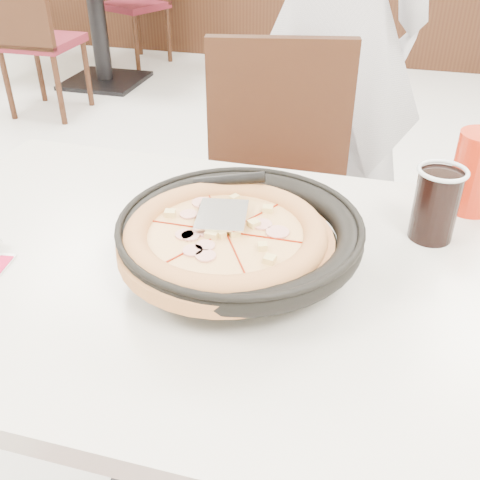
% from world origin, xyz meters
% --- Properties ---
extents(floor, '(7.00, 7.00, 0.00)m').
position_xyz_m(floor, '(0.00, 0.00, 0.00)').
color(floor, silver).
rests_on(floor, ground).
extents(main_table, '(1.21, 0.81, 0.75)m').
position_xyz_m(main_table, '(0.22, -0.57, 0.38)').
color(main_table, beige).
rests_on(main_table, floor).
extents(chair_far, '(0.50, 0.50, 0.95)m').
position_xyz_m(chair_far, '(0.22, 0.03, 0.47)').
color(chair_far, black).
rests_on(chair_far, floor).
extents(trivet, '(0.11, 0.11, 0.04)m').
position_xyz_m(trivet, '(0.22, -0.54, 0.77)').
color(trivet, black).
rests_on(trivet, main_table).
extents(pizza_pan, '(0.33, 0.33, 0.01)m').
position_xyz_m(pizza_pan, '(0.28, -0.56, 0.79)').
color(pizza_pan, black).
rests_on(pizza_pan, trivet).
extents(pizza, '(0.36, 0.36, 0.02)m').
position_xyz_m(pizza, '(0.26, -0.59, 0.81)').
color(pizza, '#B3753E').
rests_on(pizza, pizza_pan).
extents(pizza_server, '(0.10, 0.11, 0.00)m').
position_xyz_m(pizza_server, '(0.25, -0.55, 0.84)').
color(pizza_server, silver).
rests_on(pizza_server, pizza).
extents(cola_glass, '(0.08, 0.08, 0.13)m').
position_xyz_m(cola_glass, '(0.59, -0.38, 0.81)').
color(cola_glass, black).
rests_on(cola_glass, main_table).
extents(red_cup, '(0.09, 0.09, 0.16)m').
position_xyz_m(red_cup, '(0.67, -0.25, 0.83)').
color(red_cup, red).
rests_on(red_cup, main_table).
extents(diner_person, '(0.77, 0.61, 1.84)m').
position_xyz_m(diner_person, '(0.28, 0.56, 0.92)').
color(diner_person, silver).
rests_on(diner_person, floor).
extents(bg_table_left, '(1.28, 0.93, 0.75)m').
position_xyz_m(bg_table_left, '(-1.61, 2.49, 0.38)').
color(bg_table_left, beige).
rests_on(bg_table_left, floor).
extents(bg_chair_left_near, '(0.42, 0.42, 0.95)m').
position_xyz_m(bg_chair_left_near, '(-1.65, 1.83, 0.47)').
color(bg_chair_left_near, black).
rests_on(bg_chair_left_near, floor).
extents(bg_chair_left_far, '(0.55, 0.55, 0.95)m').
position_xyz_m(bg_chair_left_far, '(-1.58, 3.08, 0.47)').
color(bg_chair_left_far, black).
rests_on(bg_chair_left_far, floor).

